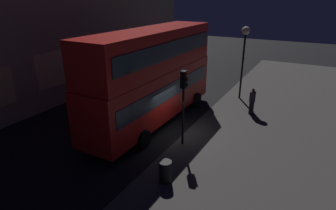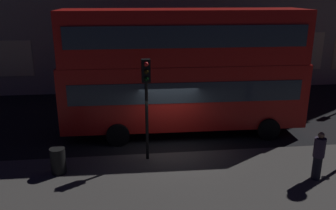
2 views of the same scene
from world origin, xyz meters
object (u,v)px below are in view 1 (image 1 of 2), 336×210
object	(u,v)px
double_decker_bus	(153,73)
litter_bin	(165,172)
traffic_light_near_kerb	(184,93)
pedestrian	(252,101)
street_lamp	(245,43)
traffic_light_far_side	(186,49)

from	to	relation	value
double_decker_bus	litter_bin	size ratio (longest dim) A/B	11.59
traffic_light_near_kerb	litter_bin	xyz separation A→B (m)	(-3.25, -0.76, -2.36)
pedestrian	traffic_light_near_kerb	bearing A→B (deg)	158.58
pedestrian	litter_bin	xyz separation A→B (m)	(-9.02, 1.46, -0.41)
traffic_light_near_kerb	street_lamp	size ratio (longest dim) A/B	0.75
double_decker_bus	traffic_light_far_side	size ratio (longest dim) A/B	2.94
double_decker_bus	traffic_light_far_side	world-z (taller)	double_decker_bus
traffic_light_near_kerb	traffic_light_far_side	distance (m)	13.29
traffic_light_near_kerb	street_lamp	world-z (taller)	street_lamp
traffic_light_far_side	traffic_light_near_kerb	bearing A→B (deg)	32.04
traffic_light_near_kerb	pedestrian	world-z (taller)	traffic_light_near_kerb
litter_bin	pedestrian	bearing A→B (deg)	-9.16
traffic_light_near_kerb	pedestrian	xyz separation A→B (m)	(5.77, -2.21, -1.95)
street_lamp	litter_bin	distance (m)	12.27
street_lamp	double_decker_bus	bearing A→B (deg)	151.29
double_decker_bus	pedestrian	xyz separation A→B (m)	(3.92, -5.12, -2.14)
traffic_light_far_side	pedestrian	xyz separation A→B (m)	(-6.32, -7.75, -1.71)
litter_bin	double_decker_bus	bearing A→B (deg)	35.66
traffic_light_far_side	pedestrian	world-z (taller)	traffic_light_far_side
traffic_light_far_side	street_lamp	xyz separation A→B (m)	(-3.62, -6.26, 1.52)
double_decker_bus	traffic_light_far_side	bearing A→B (deg)	15.34
traffic_light_far_side	pedestrian	distance (m)	10.14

